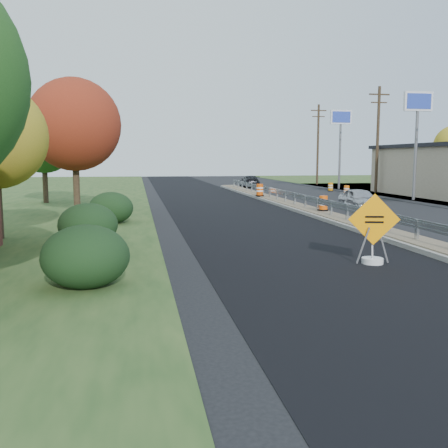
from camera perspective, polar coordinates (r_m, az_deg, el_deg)
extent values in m
plane|color=black|center=(20.75, 18.28, -1.40)|extent=(140.00, 140.00, 0.00)
cube|color=black|center=(28.73, 0.92, 1.36)|extent=(7.20, 120.00, 0.01)
cube|color=gray|center=(27.98, 10.58, 1.24)|extent=(1.60, 55.00, 0.18)
cube|color=brown|center=(27.97, 10.59, 1.48)|extent=(1.25, 55.00, 0.05)
cube|color=silver|center=(18.95, 21.20, -0.57)|extent=(0.10, 0.15, 0.70)
cube|color=silver|center=(20.67, 18.35, 0.19)|extent=(0.10, 0.15, 0.70)
cube|color=silver|center=(22.44, 15.95, 0.83)|extent=(0.10, 0.15, 0.70)
cube|color=silver|center=(24.25, 13.90, 1.37)|extent=(0.10, 0.15, 0.70)
cube|color=silver|center=(26.08, 12.14, 1.84)|extent=(0.10, 0.15, 0.70)
cube|color=silver|center=(27.93, 10.60, 2.24)|extent=(0.10, 0.15, 0.70)
cube|color=silver|center=(29.81, 9.26, 2.59)|extent=(0.10, 0.15, 0.70)
cube|color=silver|center=(31.70, 8.08, 2.90)|extent=(0.10, 0.15, 0.70)
cube|color=silver|center=(33.60, 7.03, 3.17)|extent=(0.10, 0.15, 0.70)
cube|color=silver|center=(35.51, 6.10, 3.42)|extent=(0.10, 0.15, 0.70)
cube|color=silver|center=(37.44, 5.25, 3.63)|extent=(0.10, 0.15, 0.70)
cube|color=silver|center=(39.37, 4.50, 3.83)|extent=(0.10, 0.15, 0.70)
cube|color=silver|center=(41.30, 3.81, 4.01)|extent=(0.10, 0.15, 0.70)
cube|color=silver|center=(43.25, 3.18, 4.16)|extent=(0.10, 0.15, 0.70)
cube|color=silver|center=(45.19, 2.61, 4.31)|extent=(0.10, 0.15, 0.70)
cube|color=silver|center=(47.15, 2.08, 4.44)|extent=(0.10, 0.15, 0.70)
cube|color=silver|center=(49.10, 1.60, 4.57)|extent=(0.10, 0.15, 0.70)
cube|color=silver|center=(51.06, 1.15, 4.68)|extent=(0.10, 0.15, 0.70)
cube|color=silver|center=(28.85, 9.92, 2.82)|extent=(0.04, 46.00, 0.34)
cube|color=silver|center=(28.86, 9.92, 2.66)|extent=(0.06, 46.00, 0.03)
cube|color=silver|center=(28.85, 9.92, 2.98)|extent=(0.06, 46.00, 0.03)
cube|color=black|center=(43.89, 20.00, 5.11)|extent=(0.08, 7.20, 2.20)
cylinder|color=slate|center=(39.63, 21.04, 7.46)|extent=(0.22, 0.22, 6.80)
cube|color=white|center=(39.84, 21.31, 12.93)|extent=(2.20, 0.25, 1.40)
cube|color=#263FB2|center=(39.84, 21.31, 12.93)|extent=(1.90, 0.30, 1.10)
cylinder|color=slate|center=(52.15, 13.09, 7.65)|extent=(0.22, 0.22, 6.80)
cube|color=white|center=(52.32, 13.22, 11.81)|extent=(2.20, 0.25, 1.40)
cube|color=#263FB2|center=(52.32, 13.22, 11.81)|extent=(1.90, 0.30, 1.10)
cylinder|color=#473523|center=(47.15, 17.14, 9.13)|extent=(0.26, 0.26, 9.40)
cube|color=#473523|center=(47.46, 17.33, 13.96)|extent=(1.90, 0.12, 0.12)
cube|color=#473523|center=(47.38, 17.30, 13.12)|extent=(1.50, 0.10, 0.10)
cylinder|color=#473523|center=(60.91, 10.68, 8.88)|extent=(0.26, 0.26, 9.40)
cube|color=#473523|center=(61.15, 10.77, 12.63)|extent=(1.90, 0.12, 0.12)
cube|color=#473523|center=(61.09, 10.75, 11.97)|extent=(1.50, 0.10, 0.10)
ellipsoid|color=black|center=(12.34, -15.54, -3.56)|extent=(2.09, 2.09, 1.52)
ellipsoid|color=black|center=(18.29, -15.28, -0.03)|extent=(2.09, 2.09, 1.52)
ellipsoid|color=black|center=(24.20, -12.80, 1.82)|extent=(2.09, 2.09, 1.52)
cylinder|color=#473523|center=(28.28, -16.51, 4.30)|extent=(0.36, 0.36, 3.30)
sphere|color=#99321A|center=(28.31, -16.75, 10.83)|extent=(4.95, 4.95, 4.95)
cylinder|color=#473523|center=(36.63, -19.75, 4.48)|extent=(0.36, 0.36, 2.86)
sphere|color=#1F4D19|center=(36.62, -19.94, 8.85)|extent=(4.29, 4.29, 4.29)
cylinder|color=white|center=(15.28, 16.60, -4.07)|extent=(0.62, 0.62, 0.18)
cube|color=slate|center=(15.06, 15.60, -2.38)|extent=(0.37, 0.13, 1.08)
cube|color=slate|center=(15.34, 17.71, -2.29)|extent=(0.37, 0.13, 1.08)
cube|color=slate|center=(15.24, 16.57, -2.30)|extent=(0.10, 0.28, 1.10)
cube|color=#FF9605|center=(15.09, 16.78, 0.51)|extent=(1.47, 0.37, 1.50)
cube|color=black|center=(15.06, 16.83, 0.79)|extent=(0.52, 0.13, 0.06)
cube|color=black|center=(15.08, 16.81, 0.20)|extent=(0.52, 0.13, 0.06)
cylinder|color=black|center=(27.88, 11.27, 1.57)|extent=(0.56, 0.56, 0.07)
cylinder|color=#F9580A|center=(27.84, 11.29, 2.38)|extent=(0.45, 0.45, 0.79)
cylinder|color=white|center=(27.83, 11.30, 2.65)|extent=(0.46, 0.46, 0.10)
cylinder|color=white|center=(27.85, 11.29, 2.22)|extent=(0.46, 0.46, 0.10)
cylinder|color=black|center=(38.18, 4.10, 3.26)|extent=(0.64, 0.64, 0.08)
cylinder|color=#E24E09|center=(38.15, 4.11, 3.93)|extent=(0.51, 0.51, 0.89)
cylinder|color=white|center=(38.14, 4.11, 4.15)|extent=(0.52, 0.52, 0.12)
cylinder|color=white|center=(38.16, 4.11, 3.80)|extent=(0.52, 0.52, 0.12)
cylinder|color=black|center=(43.43, 13.82, 3.26)|extent=(0.56, 0.56, 0.08)
cylinder|color=#FF670A|center=(43.40, 13.83, 3.78)|extent=(0.45, 0.45, 0.79)
cylinder|color=white|center=(43.40, 13.84, 3.95)|extent=(0.46, 0.46, 0.10)
cylinder|color=white|center=(43.41, 13.83, 3.68)|extent=(0.46, 0.46, 0.10)
cylinder|color=black|center=(48.63, 12.07, 3.74)|extent=(0.56, 0.56, 0.07)
cylinder|color=orange|center=(48.61, 12.08, 4.20)|extent=(0.45, 0.45, 0.78)
cylinder|color=white|center=(48.60, 12.08, 4.35)|extent=(0.46, 0.46, 0.10)
cylinder|color=white|center=(48.62, 12.08, 4.11)|extent=(0.46, 0.46, 0.10)
imported|color=#B6B6BB|center=(30.81, 15.24, 2.74)|extent=(1.76, 3.96, 1.32)
imported|color=black|center=(54.28, 2.96, 4.89)|extent=(2.12, 4.49, 1.26)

